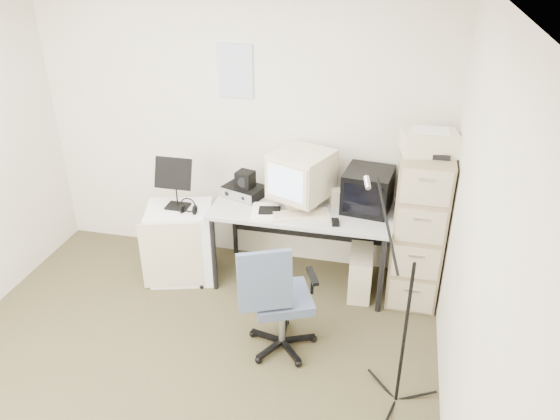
% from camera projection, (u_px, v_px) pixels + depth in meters
% --- Properties ---
extents(floor, '(3.60, 3.60, 0.01)m').
position_uv_depth(floor, '(172.00, 386.00, 3.77)').
color(floor, '#3B331B').
rests_on(floor, ground).
extents(ceiling, '(3.60, 3.60, 0.01)m').
position_uv_depth(ceiling, '(123.00, 1.00, 2.60)').
color(ceiling, white).
rests_on(ceiling, ground).
extents(wall_back, '(3.60, 0.02, 2.50)m').
position_uv_depth(wall_back, '(240.00, 128.00, 4.73)').
color(wall_back, silver).
rests_on(wall_back, ground).
extents(wall_right, '(0.02, 3.60, 2.50)m').
position_uv_depth(wall_right, '(474.00, 267.00, 2.83)').
color(wall_right, silver).
rests_on(wall_right, ground).
extents(wall_calendar, '(0.30, 0.02, 0.44)m').
position_uv_depth(wall_calendar, '(235.00, 71.00, 4.49)').
color(wall_calendar, white).
rests_on(wall_calendar, wall_back).
extents(filing_cabinet, '(0.40, 0.60, 1.30)m').
position_uv_depth(filing_cabinet, '(418.00, 226.00, 4.43)').
color(filing_cabinet, gray).
rests_on(filing_cabinet, floor).
extents(printer, '(0.46, 0.35, 0.16)m').
position_uv_depth(printer, '(430.00, 143.00, 4.06)').
color(printer, beige).
rests_on(printer, filing_cabinet).
extents(desk, '(1.50, 0.70, 0.73)m').
position_uv_depth(desk, '(302.00, 244.00, 4.72)').
color(desk, '#B5B5B5').
rests_on(desk, floor).
extents(crt_monitor, '(0.56, 0.57, 0.47)m').
position_uv_depth(crt_monitor, '(302.00, 179.00, 4.48)').
color(crt_monitor, beige).
rests_on(crt_monitor, desk).
extents(crt_tv, '(0.42, 0.44, 0.34)m').
position_uv_depth(crt_tv, '(368.00, 190.00, 4.45)').
color(crt_tv, black).
rests_on(crt_tv, desk).
extents(desk_speaker, '(0.10, 0.10, 0.15)m').
position_uv_depth(desk_speaker, '(336.00, 198.00, 4.53)').
color(desk_speaker, beige).
rests_on(desk_speaker, desk).
extents(keyboard, '(0.50, 0.32, 0.03)m').
position_uv_depth(keyboard, '(300.00, 215.00, 4.39)').
color(keyboard, beige).
rests_on(keyboard, desk).
extents(mouse, '(0.08, 0.11, 0.03)m').
position_uv_depth(mouse, '(335.00, 222.00, 4.29)').
color(mouse, black).
rests_on(mouse, desk).
extents(radio_receiver, '(0.39, 0.33, 0.09)m').
position_uv_depth(radio_receiver, '(244.00, 191.00, 4.71)').
color(radio_receiver, black).
rests_on(radio_receiver, desk).
extents(radio_speaker, '(0.17, 0.16, 0.14)m').
position_uv_depth(radio_speaker, '(245.00, 179.00, 4.65)').
color(radio_speaker, black).
rests_on(radio_speaker, radio_receiver).
extents(papers, '(0.27, 0.33, 0.02)m').
position_uv_depth(papers, '(265.00, 211.00, 4.46)').
color(papers, white).
rests_on(papers, desk).
extents(pc_tower, '(0.21, 0.43, 0.39)m').
position_uv_depth(pc_tower, '(360.00, 273.00, 4.64)').
color(pc_tower, beige).
rests_on(pc_tower, floor).
extents(office_chair, '(0.70, 0.70, 0.92)m').
position_uv_depth(office_chair, '(282.00, 297.00, 3.91)').
color(office_chair, '#3C4762').
rests_on(office_chair, floor).
extents(side_cart, '(0.65, 0.57, 0.68)m').
position_uv_depth(side_cart, '(182.00, 243.00, 4.79)').
color(side_cart, white).
rests_on(side_cart, floor).
extents(music_stand, '(0.36, 0.27, 0.46)m').
position_uv_depth(music_stand, '(176.00, 182.00, 4.55)').
color(music_stand, black).
rests_on(music_stand, side_cart).
extents(headphones, '(0.16, 0.16, 0.03)m').
position_uv_depth(headphones, '(188.00, 208.00, 4.54)').
color(headphones, black).
rests_on(headphones, side_cart).
extents(mic_stand, '(0.03, 0.03, 1.43)m').
position_uv_depth(mic_stand, '(407.00, 315.00, 3.33)').
color(mic_stand, black).
rests_on(mic_stand, floor).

